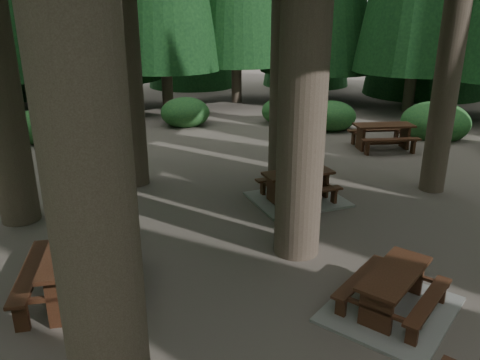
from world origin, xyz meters
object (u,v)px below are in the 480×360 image
object	(u,v)px
picnic_table_c	(298,191)
picnic_table_d	(383,133)
picnic_table_a	(392,299)
picnic_table_b	(75,262)

from	to	relation	value
picnic_table_c	picnic_table_d	xyz separation A→B (m)	(4.65, 3.14, 0.31)
picnic_table_a	picnic_table_b	world-z (taller)	picnic_table_b
picnic_table_b	picnic_table_d	bearing A→B (deg)	-52.01
picnic_table_d	picnic_table_c	bearing A→B (deg)	-133.01
picnic_table_b	picnic_table_d	xyz separation A→B (m)	(9.72, 5.56, -0.03)
picnic_table_a	picnic_table_b	xyz separation A→B (m)	(-4.42, 2.06, 0.36)
picnic_table_b	picnic_table_c	distance (m)	5.62
picnic_table_a	picnic_table_d	xyz separation A→B (m)	(5.30, 7.62, 0.33)
picnic_table_a	picnic_table_d	world-z (taller)	picnic_table_d
picnic_table_a	picnic_table_c	world-z (taller)	picnic_table_c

